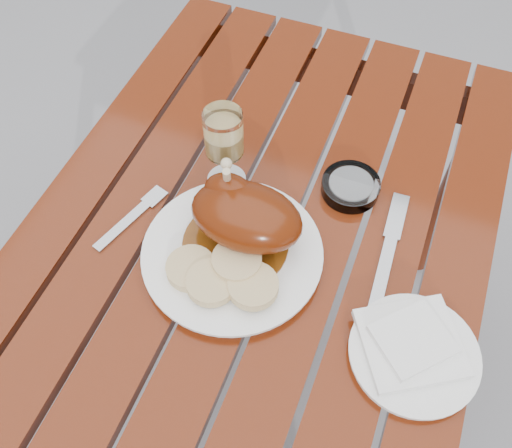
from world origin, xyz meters
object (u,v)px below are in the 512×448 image
at_px(dinner_plate, 232,254).
at_px(side_plate, 414,355).
at_px(wine_glass, 225,150).
at_px(ashtray, 350,187).
at_px(table, 255,323).

relative_size(dinner_plate, side_plate, 1.54).
xyz_separation_m(wine_glass, side_plate, (0.40, -0.22, -0.08)).
bearing_deg(dinner_plate, side_plate, -11.18).
bearing_deg(ashtray, side_plate, -57.00).
bearing_deg(ashtray, table, -130.64).
bearing_deg(dinner_plate, table, 73.00).
distance_m(dinner_plate, side_plate, 0.33).
relative_size(wine_glass, ashtray, 1.58).
bearing_deg(dinner_plate, ashtray, 55.00).
xyz_separation_m(side_plate, ashtray, (-0.18, 0.28, 0.01)).
relative_size(dinner_plate, wine_glass, 1.81).
bearing_deg(ashtray, dinner_plate, -125.00).
height_order(dinner_plate, ashtray, ashtray).
xyz_separation_m(table, wine_glass, (-0.09, 0.09, 0.46)).
distance_m(table, side_plate, 0.51).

